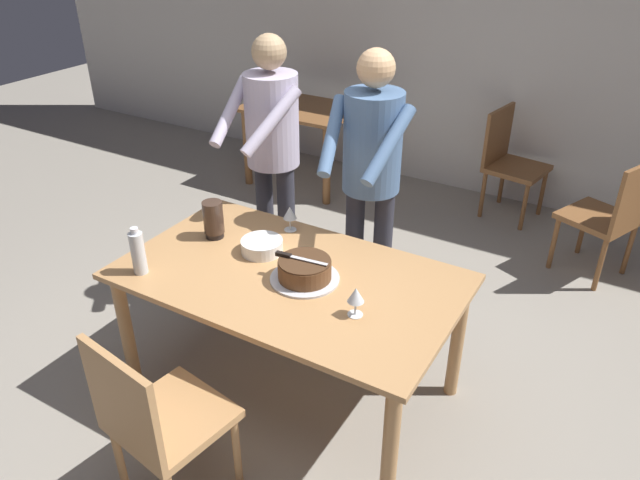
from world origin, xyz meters
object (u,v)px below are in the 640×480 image
(cake_knife, at_px, (291,256))
(chair_near_side, at_px, (156,418))
(main_dining_table, at_px, (289,291))
(background_table, at_px, (301,124))
(plate_stack, at_px, (262,246))
(wine_glass_near, at_px, (290,214))
(water_bottle, at_px, (138,252))
(background_chair_1, at_px, (611,214))
(cake_on_platter, at_px, (304,271))
(wine_glass_far, at_px, (356,296))
(person_cutting_cake, at_px, (371,169))
(person_standing_beside, at_px, (272,145))
(background_chair_0, at_px, (509,159))
(hurricane_lamp, at_px, (213,219))

(cake_knife, relative_size, chair_near_side, 0.30)
(main_dining_table, relative_size, background_table, 1.68)
(plate_stack, bearing_deg, chair_near_side, -81.88)
(wine_glass_near, relative_size, water_bottle, 0.58)
(background_table, height_order, background_chair_1, background_chair_1)
(cake_on_platter, xyz_separation_m, background_chair_1, (1.17, 2.08, -0.31))
(main_dining_table, bearing_deg, wine_glass_far, -16.41)
(main_dining_table, distance_m, person_cutting_cake, 0.83)
(person_standing_beside, distance_m, background_chair_0, 2.29)
(person_cutting_cake, height_order, background_chair_0, person_cutting_cake)
(background_chair_1, bearing_deg, person_cutting_cake, -130.46)
(main_dining_table, bearing_deg, chair_near_side, -96.51)
(chair_near_side, height_order, background_chair_0, same)
(plate_stack, height_order, person_cutting_cake, person_cutting_cake)
(background_table, bearing_deg, wine_glass_near, -59.41)
(cake_on_platter, bearing_deg, cake_knife, -173.40)
(wine_glass_far, xyz_separation_m, person_cutting_cake, (-0.35, 0.83, 0.22))
(cake_on_platter, relative_size, hurricane_lamp, 1.62)
(main_dining_table, xyz_separation_m, water_bottle, (-0.64, -0.36, 0.21))
(plate_stack, bearing_deg, person_standing_beside, 119.43)
(main_dining_table, xyz_separation_m, hurricane_lamp, (-0.56, 0.11, 0.21))
(wine_glass_near, relative_size, background_chair_0, 0.16)
(main_dining_table, bearing_deg, cake_on_platter, -2.53)
(person_cutting_cake, bearing_deg, water_bottle, -124.54)
(background_table, bearing_deg, wine_glass_far, -53.50)
(person_standing_beside, xyz_separation_m, background_table, (-0.83, 1.65, -0.50))
(wine_glass_near, xyz_separation_m, background_chair_0, (0.64, 2.33, -0.36))
(cake_on_platter, xyz_separation_m, wine_glass_far, (0.34, -0.12, 0.05))
(wine_glass_near, height_order, hurricane_lamp, hurricane_lamp)
(cake_on_platter, xyz_separation_m, plate_stack, (-0.33, 0.11, -0.02))
(chair_near_side, bearing_deg, background_table, 112.15)
(water_bottle, bearing_deg, person_standing_beside, 87.33)
(wine_glass_far, xyz_separation_m, chair_near_side, (-0.54, -0.74, -0.36))
(cake_on_platter, bearing_deg, background_chair_0, 83.66)
(person_cutting_cake, height_order, person_standing_beside, same)
(wine_glass_near, xyz_separation_m, chair_near_side, (0.14, -1.26, -0.36))
(hurricane_lamp, bearing_deg, wine_glass_near, 41.05)
(cake_knife, relative_size, person_standing_beside, 0.16)
(person_standing_beside, height_order, background_table, person_standing_beside)
(hurricane_lamp, distance_m, chair_near_side, 1.14)
(person_standing_beside, xyz_separation_m, background_chair_1, (1.85, 1.34, -0.58))
(cake_on_platter, distance_m, chair_near_side, 0.94)
(wine_glass_near, xyz_separation_m, background_chair_1, (1.50, 1.69, -0.36))
(cake_knife, xyz_separation_m, person_standing_beside, (-0.61, 0.75, 0.21))
(main_dining_table, distance_m, plate_stack, 0.29)
(cake_on_platter, distance_m, background_chair_0, 2.75)
(hurricane_lamp, xyz_separation_m, chair_near_side, (0.46, -0.98, -0.37))
(wine_glass_far, distance_m, person_standing_beside, 1.36)
(person_standing_beside, bearing_deg, cake_knife, -50.64)
(person_standing_beside, relative_size, chair_near_side, 1.91)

